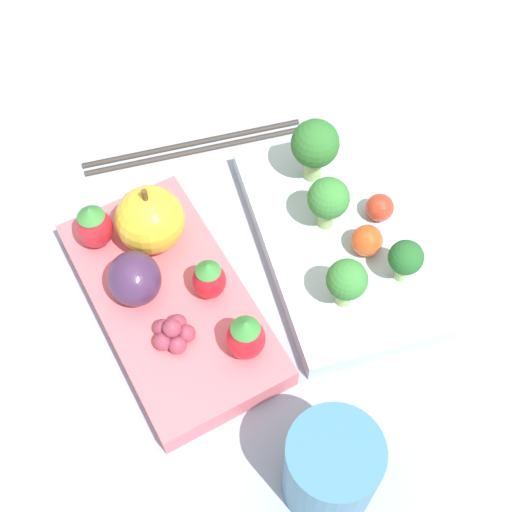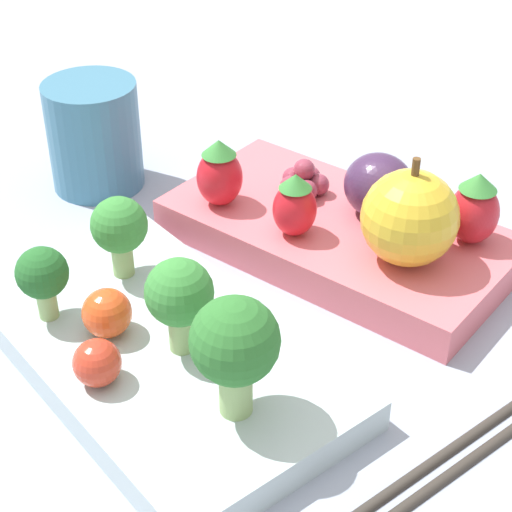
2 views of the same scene
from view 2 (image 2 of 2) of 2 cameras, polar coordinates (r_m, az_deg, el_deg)
The scene contains 17 objects.
ground_plane at distance 0.50m, azimuth 0.93°, elevation -3.38°, with size 4.00×4.00×0.00m, color #939EB2.
bento_box_savoury at distance 0.46m, azimuth -6.53°, elevation -6.34°, with size 0.23×0.14×0.02m.
bento_box_fruit at distance 0.54m, azimuth 5.47°, elevation 1.43°, with size 0.23×0.14×0.02m.
broccoli_floret_0 at distance 0.42m, azimuth -5.13°, elevation -2.63°, with size 0.03×0.03×0.05m.
broccoli_floret_1 at distance 0.38m, azimuth -1.42°, elevation -5.94°, with size 0.04×0.04×0.06m.
broccoli_floret_2 at distance 0.48m, azimuth -9.10°, elevation 1.88°, with size 0.03×0.03×0.05m.
broccoli_floret_3 at distance 0.46m, azimuth -14.05°, elevation -1.26°, with size 0.03×0.03×0.04m.
cherry_tomato_0 at distance 0.45m, azimuth -9.91°, elevation -3.76°, with size 0.03×0.03×0.03m.
cherry_tomato_1 at distance 0.42m, azimuth -10.45°, elevation -7.09°, with size 0.02×0.02×0.02m.
apple at distance 0.49m, azimuth 10.21°, elevation 2.52°, with size 0.06×0.06×0.07m.
strawberry_0 at distance 0.54m, azimuth -2.45°, elevation 5.53°, with size 0.03×0.03×0.04m.
strawberry_1 at distance 0.51m, azimuth 2.60°, elevation 3.38°, with size 0.03×0.03×0.04m.
strawberry_2 at distance 0.52m, azimuth 14.36°, elevation 3.05°, with size 0.03×0.03×0.05m.
plum at distance 0.54m, azimuth 7.81°, elevation 4.84°, with size 0.04×0.04×0.04m.
grape_cluster at distance 0.56m, azimuth 3.21°, elevation 5.02°, with size 0.03×0.03×0.02m.
drinking_cup at distance 0.61m, azimuth -10.74°, elevation 7.90°, with size 0.06×0.06×0.08m.
chopsticks_pair at distance 0.43m, azimuth 15.02°, elevation -11.42°, with size 0.04×0.21×0.01m.
Camera 2 is at (-0.28, 0.28, 0.31)m, focal length 60.00 mm.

